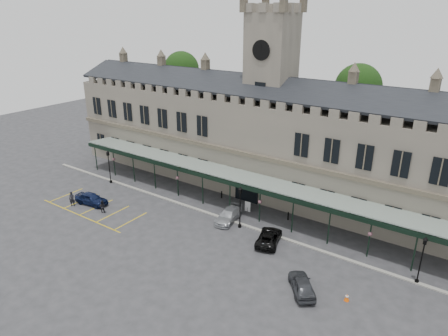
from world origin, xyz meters
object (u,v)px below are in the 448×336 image
Objects in this scene: lamp_post_right at (422,256)px; lamp_post_mid at (240,203)px; car_taxi at (229,215)px; station_building at (268,142)px; clock_tower at (270,90)px; person_b at (102,206)px; sign_board at (248,207)px; car_van at (269,237)px; traffic_cone at (347,297)px; person_a at (72,199)px; car_left_a at (91,199)px; lamp_post_left at (109,164)px; car_right_a at (302,285)px.

lamp_post_mid is at bearing -177.93° from lamp_post_right.
lamp_post_right reaches higher than car_taxi.
station_building is at bearing 153.55° from lamp_post_right.
clock_tower is 16.37× the size of person_b.
sign_board is 3.20m from car_taxi.
car_van reaches higher than sign_board.
station_building reaches higher than car_van.
car_van is at bearing -59.62° from station_building.
person_a is (-33.17, -2.17, 0.62)m from traffic_cone.
car_left_a is 17.27m from car_taxi.
car_van is at bearing -44.11° from sign_board.
lamp_post_left is 1.02× the size of lamp_post_right.
lamp_post_left reaches higher than sign_board.
sign_board is 0.27× the size of car_van.
lamp_post_mid reaches higher than person_a.
car_left_a is 1.04× the size of car_right_a.
lamp_post_left is at bearing -173.56° from sign_board.
lamp_post_right is 1.02× the size of car_van.
station_building reaches higher than lamp_post_right.
lamp_post_right is at bearing -87.76° from car_left_a.
lamp_post_mid is 1.07× the size of car_taxi.
person_b is at bearing -38.12° from car_right_a.
lamp_post_mid reaches higher than car_van.
lamp_post_mid is 20.90m from person_a.
person_b is (-15.15, -6.27, -2.14)m from lamp_post_mid.
sign_board is 0.30× the size of car_right_a.
station_building is at bearing 30.44° from lamp_post_left.
station_building is at bearing 86.79° from car_taxi.
lamp_post_right reaches higher than car_left_a.
clock_tower is at bearing 153.35° from lamp_post_right.
traffic_cone is at bearing -126.51° from lamp_post_right.
car_taxi is (-15.52, 5.62, 0.35)m from traffic_cone.
clock_tower is 25.44m from lamp_post_right.
lamp_post_mid reaches higher than lamp_post_left.
person_b is (-25.30, -0.11, 0.05)m from car_right_a.
car_taxi reaches higher than sign_board.
lamp_post_left reaches higher than car_left_a.
lamp_post_right is at bearing 53.49° from traffic_cone.
person_b is (-12.30, -17.25, -5.71)m from station_building.
station_building reaches higher than lamp_post_left.
traffic_cone is 33.25m from person_a.
lamp_post_right is 2.49× the size of person_a.
lamp_post_mid is 18.97m from car_left_a.
person_a reaches higher than car_left_a.
lamp_post_left is at bearing -49.71° from car_right_a.
car_van is (5.40, -4.62, 0.02)m from sign_board.
car_left_a is 0.94× the size of car_taxi.
lamp_post_left is at bearing -179.26° from lamp_post_right.
lamp_post_left is 19.56m from car_taxi.
lamp_post_right is 3.71× the size of sign_board.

